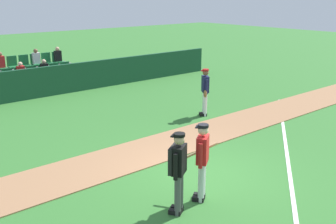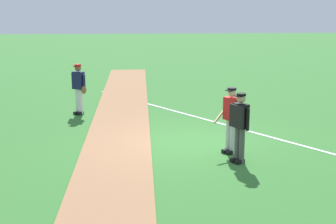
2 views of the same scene
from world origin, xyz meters
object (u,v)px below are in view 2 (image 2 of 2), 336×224
batter_red_jersey (231,117)px  baseball (249,115)px  runner_navy_jersey (79,87)px  umpire_home_plate (240,124)px

batter_red_jersey → baseball: 4.34m
batter_red_jersey → runner_navy_jersey: same height
umpire_home_plate → runner_navy_jersey: (5.39, 4.56, -0.04)m
umpire_home_plate → runner_navy_jersey: size_ratio=1.00×
umpire_home_plate → baseball: size_ratio=23.78×
umpire_home_plate → baseball: umpire_home_plate is taller
umpire_home_plate → batter_red_jersey: bearing=6.0°
runner_navy_jersey → baseball: runner_navy_jersey is taller
batter_red_jersey → baseball: (4.01, -1.38, -0.93)m
batter_red_jersey → umpire_home_plate: bearing=-174.0°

